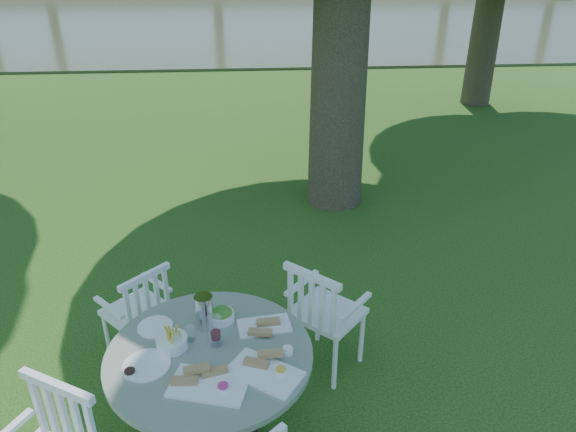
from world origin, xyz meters
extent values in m
plane|color=#16390B|center=(0.00, 0.00, 0.00)|extent=(140.00, 140.00, 0.00)
cylinder|color=black|center=(-0.58, -1.31, 0.36)|extent=(0.12, 0.12, 0.65)
cylinder|color=gray|center=(-0.58, -1.31, 0.71)|extent=(1.26, 1.26, 0.04)
cylinder|color=white|center=(0.51, -0.65, 0.23)|extent=(0.04, 0.04, 0.46)
cylinder|color=white|center=(0.20, -0.37, 0.23)|extent=(0.04, 0.04, 0.46)
cylinder|color=white|center=(0.26, -0.92, 0.23)|extent=(0.04, 0.04, 0.46)
cylinder|color=white|center=(-0.04, -0.65, 0.23)|extent=(0.04, 0.04, 0.46)
cube|color=white|center=(0.23, -0.65, 0.48)|extent=(0.64, 0.63, 0.04)
cube|color=white|center=(0.10, -0.80, 0.69)|extent=(0.38, 0.34, 0.47)
cylinder|color=white|center=(-1.18, -0.21, 0.21)|extent=(0.03, 0.03, 0.41)
cylinder|color=white|center=(-1.45, -0.47, 0.21)|extent=(0.03, 0.03, 0.41)
cylinder|color=white|center=(-0.95, -0.45, 0.21)|extent=(0.03, 0.03, 0.41)
cylinder|color=white|center=(-1.22, -0.71, 0.21)|extent=(0.03, 0.03, 0.41)
cube|color=white|center=(-1.20, -0.46, 0.43)|extent=(0.57, 0.57, 0.04)
cube|color=white|center=(-1.07, -0.59, 0.62)|extent=(0.33, 0.32, 0.42)
cube|color=white|center=(-1.32, -1.74, 0.71)|extent=(0.44, 0.27, 0.48)
cube|color=white|center=(-0.57, -1.59, 0.73)|extent=(0.49, 0.36, 0.02)
cube|color=white|center=(-0.25, -1.51, 0.73)|extent=(0.49, 0.44, 0.02)
cube|color=white|center=(-0.24, -1.08, 0.73)|extent=(0.36, 0.23, 0.01)
cylinder|color=white|center=(-0.94, -1.40, 0.73)|extent=(0.28, 0.28, 0.01)
cylinder|color=white|center=(-0.94, -1.04, 0.73)|extent=(0.23, 0.23, 0.01)
cylinder|color=white|center=(-0.81, -1.24, 0.76)|extent=(0.19, 0.19, 0.07)
cylinder|color=white|center=(-0.52, -1.00, 0.75)|extent=(0.17, 0.17, 0.06)
cylinder|color=silver|center=(-0.62, -1.06, 0.84)|extent=(0.12, 0.12, 0.24)
cylinder|color=white|center=(-0.54, -1.23, 0.83)|extent=(0.08, 0.08, 0.21)
cylinder|color=white|center=(-0.71, -1.18, 0.78)|extent=(0.06, 0.06, 0.10)
cylinder|color=white|center=(-0.77, -1.30, 0.79)|extent=(0.07, 0.07, 0.12)
cylinder|color=white|center=(-0.49, -1.62, 0.74)|extent=(0.07, 0.07, 0.03)
cylinder|color=white|center=(-0.16, -1.52, 0.74)|extent=(0.07, 0.07, 0.03)
cylinder|color=white|center=(-0.11, -1.34, 0.74)|extent=(0.07, 0.07, 0.03)
cylinder|color=white|center=(-1.02, -1.47, 0.74)|extent=(0.07, 0.07, 0.03)
camera|label=1|loc=(-0.28, -3.95, 3.04)|focal=35.00mm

